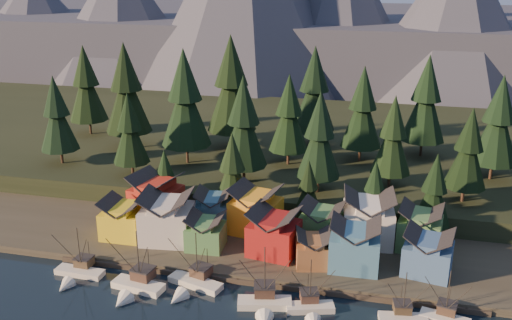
% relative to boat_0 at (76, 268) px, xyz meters
% --- Properties ---
extents(shore_strip, '(400.00, 50.00, 1.50)m').
position_rel_boat_0_xyz_m(shore_strip, '(34.14, 30.13, -1.22)').
color(shore_strip, '#333025').
rests_on(shore_strip, ground).
extents(hillside, '(420.00, 100.00, 6.00)m').
position_rel_boat_0_xyz_m(hillside, '(34.14, 80.13, 1.03)').
color(hillside, black).
rests_on(hillside, ground).
extents(dock, '(80.00, 4.00, 1.00)m').
position_rel_boat_0_xyz_m(dock, '(34.14, 6.63, -1.47)').
color(dock, '#423B2F').
rests_on(dock, ground).
extents(mountain_ridge, '(560.00, 190.00, 90.00)m').
position_rel_boat_0_xyz_m(mountain_ridge, '(29.95, 203.72, 24.08)').
color(mountain_ridge, '#4D5063').
rests_on(mountain_ridge, ground).
extents(boat_0, '(9.73, 10.54, 10.66)m').
position_rel_boat_0_xyz_m(boat_0, '(0.00, 0.00, 0.00)').
color(boat_0, beige).
rests_on(boat_0, ground).
extents(boat_1, '(10.28, 10.92, 12.62)m').
position_rel_boat_0_xyz_m(boat_1, '(12.82, -2.05, 0.54)').
color(boat_1, silver).
rests_on(boat_1, ground).
extents(boat_2, '(11.10, 11.59, 11.60)m').
position_rel_boat_0_xyz_m(boat_2, '(22.38, 1.38, 0.16)').
color(boat_2, silver).
rests_on(boat_2, ground).
extents(boat_3, '(10.02, 10.67, 12.36)m').
position_rel_boat_0_xyz_m(boat_3, '(36.73, -1.98, 0.50)').
color(boat_3, silver).
rests_on(boat_3, ground).
extents(boat_4, '(8.83, 9.35, 10.54)m').
position_rel_boat_0_xyz_m(boat_4, '(44.59, -1.21, 0.11)').
color(boat_4, beige).
rests_on(boat_4, ground).
extents(boat_5, '(8.47, 8.99, 9.97)m').
position_rel_boat_0_xyz_m(boat_5, '(59.90, -0.84, -0.03)').
color(boat_5, beige).
rests_on(boat_5, ground).
extents(boat_6, '(8.62, 9.15, 10.47)m').
position_rel_boat_0_xyz_m(boat_6, '(66.22, 0.56, 0.11)').
color(boat_6, silver).
rests_on(boat_6, ground).
extents(house_front_0, '(8.60, 8.14, 8.47)m').
position_rel_boat_0_xyz_m(house_front_0, '(2.72, 15.14, 3.98)').
color(house_front_0, gold).
rests_on(house_front_0, shore_strip).
extents(house_front_1, '(11.13, 10.77, 10.44)m').
position_rel_boat_0_xyz_m(house_front_1, '(12.15, 15.75, 5.01)').
color(house_front_1, beige).
rests_on(house_front_1, shore_strip).
extents(house_front_2, '(7.58, 7.63, 7.09)m').
position_rel_boat_0_xyz_m(house_front_2, '(20.84, 14.52, 3.25)').
color(house_front_2, '#457D43').
rests_on(house_front_2, shore_strip).
extents(house_front_3, '(10.43, 10.07, 9.34)m').
position_rel_boat_0_xyz_m(house_front_3, '(34.70, 15.34, 4.43)').
color(house_front_3, maroon).
rests_on(house_front_3, shore_strip).
extents(house_front_4, '(7.82, 8.20, 6.59)m').
position_rel_boat_0_xyz_m(house_front_4, '(42.84, 12.80, 2.99)').
color(house_front_4, brown).
rests_on(house_front_4, shore_strip).
extents(house_front_5, '(9.33, 8.53, 9.56)m').
position_rel_boat_0_xyz_m(house_front_5, '(50.53, 13.42, 4.55)').
color(house_front_5, teal).
rests_on(house_front_5, shore_strip).
extents(house_front_6, '(9.78, 9.41, 8.47)m').
position_rel_boat_0_xyz_m(house_front_6, '(63.83, 14.47, 3.98)').
color(house_front_6, '#3A5D89').
rests_on(house_front_6, shore_strip).
extents(house_back_0, '(11.62, 11.33, 10.63)m').
position_rel_boat_0_xyz_m(house_back_0, '(6.03, 24.66, 5.11)').
color(house_back_0, '#9F2518').
rests_on(house_back_0, shore_strip).
extents(house_back_1, '(8.31, 8.39, 8.34)m').
position_rel_boat_0_xyz_m(house_back_1, '(19.50, 24.05, 3.90)').
color(house_back_1, '#36637F').
rests_on(house_back_1, shore_strip).
extents(house_back_2, '(11.10, 10.45, 10.29)m').
position_rel_boat_0_xyz_m(house_back_2, '(29.00, 23.69, 4.93)').
color(house_back_2, orange).
rests_on(house_back_2, shore_strip).
extents(house_back_3, '(9.45, 8.63, 8.75)m').
position_rel_boat_0_xyz_m(house_back_3, '(43.32, 21.98, 4.12)').
color(house_back_3, '#497F45').
rests_on(house_back_3, shore_strip).
extents(house_back_4, '(10.95, 10.59, 10.90)m').
position_rel_boat_0_xyz_m(house_back_4, '(52.42, 24.29, 5.25)').
color(house_back_4, silver).
rests_on(house_back_4, shore_strip).
extents(house_back_5, '(9.27, 9.36, 9.13)m').
position_rel_boat_0_xyz_m(house_back_5, '(62.67, 23.97, 4.32)').
color(house_back_5, '#508346').
rests_on(house_back_5, shore_strip).
extents(tree_hill_0, '(10.00, 10.00, 23.29)m').
position_rel_boat_0_xyz_m(tree_hill_0, '(-27.86, 42.13, 16.76)').
color(tree_hill_0, '#332319').
rests_on(tree_hill_0, hillside).
extents(tree_hill_1, '(12.85, 12.85, 29.93)m').
position_rel_boat_0_xyz_m(tree_hill_1, '(-15.86, 58.13, 20.39)').
color(tree_hill_1, '#332319').
rests_on(tree_hill_1, hillside).
extents(tree_hill_2, '(8.98, 8.98, 20.93)m').
position_rel_boat_0_xyz_m(tree_hill_2, '(-5.86, 38.13, 15.46)').
color(tree_hill_2, '#332319').
rests_on(tree_hill_2, hillside).
extents(tree_hill_3, '(12.92, 12.92, 30.10)m').
position_rel_boat_0_xyz_m(tree_hill_3, '(4.14, 50.13, 20.49)').
color(tree_hill_3, '#332319').
rests_on(tree_hill_3, hillside).
extents(tree_hill_4, '(13.71, 13.71, 31.94)m').
position_rel_boat_0_xyz_m(tree_hill_4, '(12.14, 65.13, 21.49)').
color(tree_hill_4, '#332319').
rests_on(tree_hill_4, hillside).
extents(tree_hill_5, '(11.15, 11.15, 25.98)m').
position_rel_boat_0_xyz_m(tree_hill_5, '(22.14, 40.13, 18.23)').
color(tree_hill_5, '#332319').
rests_on(tree_hill_5, hillside).
extents(tree_hill_6, '(10.27, 10.27, 23.92)m').
position_rel_boat_0_xyz_m(tree_hill_6, '(30.14, 55.13, 17.10)').
color(tree_hill_6, '#332319').
rests_on(tree_hill_6, hillside).
extents(tree_hill_7, '(10.15, 10.15, 23.63)m').
position_rel_boat_0_xyz_m(tree_hill_7, '(40.14, 38.13, 16.95)').
color(tree_hill_7, '#332319').
rests_on(tree_hill_7, hillside).
extents(tree_hill_8, '(10.92, 10.92, 25.44)m').
position_rel_boat_0_xyz_m(tree_hill_8, '(48.14, 62.13, 17.94)').
color(tree_hill_8, '#332319').
rests_on(tree_hill_8, hillside).
extents(tree_hill_9, '(9.47, 9.47, 22.06)m').
position_rel_boat_0_xyz_m(tree_hill_9, '(56.14, 45.13, 16.09)').
color(tree_hill_9, '#332319').
rests_on(tree_hill_9, hillside).
extents(tree_hill_10, '(11.87, 11.87, 27.66)m').
position_rel_boat_0_xyz_m(tree_hill_10, '(64.14, 70.13, 19.15)').
color(tree_hill_10, '#332319').
rests_on(tree_hill_10, hillside).
extents(tree_hill_11, '(9.19, 9.19, 21.41)m').
position_rel_boat_0_xyz_m(tree_hill_11, '(72.14, 40.13, 15.73)').
color(tree_hill_11, '#332319').
rests_on(tree_hill_11, hillside).
extents(tree_hill_12, '(11.04, 11.04, 25.72)m').
position_rel_boat_0_xyz_m(tree_hill_12, '(80.14, 56.13, 18.09)').
color(tree_hill_12, '#332319').
rests_on(tree_hill_12, hillside).
extents(tree_hill_15, '(12.31, 12.31, 28.67)m').
position_rel_boat_0_xyz_m(tree_hill_15, '(34.14, 72.13, 19.70)').
color(tree_hill_15, '#332319').
rests_on(tree_hill_15, hillside).
extents(tree_hill_16, '(11.66, 11.66, 27.17)m').
position_rel_boat_0_xyz_m(tree_hill_16, '(-33.86, 68.13, 18.88)').
color(tree_hill_16, '#332319').
rests_on(tree_hill_16, hillside).
extents(tree_shore_0, '(6.29, 6.29, 14.66)m').
position_rel_boat_0_xyz_m(tree_shore_0, '(6.14, 30.13, 7.53)').
color(tree_shore_0, '#332319').
rests_on(tree_shore_0, shore_strip).
extents(tree_shore_1, '(8.53, 8.53, 19.87)m').
position_rel_boat_0_xyz_m(tree_shore_1, '(22.14, 30.13, 10.38)').
color(tree_shore_1, '#332319').
rests_on(tree_shore_1, shore_strip).
extents(tree_shore_2, '(6.40, 6.40, 14.91)m').
position_rel_boat_0_xyz_m(tree_shore_2, '(39.14, 30.13, 7.67)').
color(tree_shore_2, '#332319').
rests_on(tree_shore_2, shore_strip).
extents(tree_shore_3, '(6.86, 6.86, 15.98)m').
position_rel_boat_0_xyz_m(tree_shore_3, '(53.14, 30.13, 8.25)').
color(tree_shore_3, '#332319').
rests_on(tree_shore_3, shore_strip).
extents(tree_shore_4, '(7.90, 7.90, 18.39)m').
position_rel_boat_0_xyz_m(tree_shore_4, '(65.14, 30.13, 9.57)').
color(tree_shore_4, '#332319').
rests_on(tree_shore_4, shore_strip).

